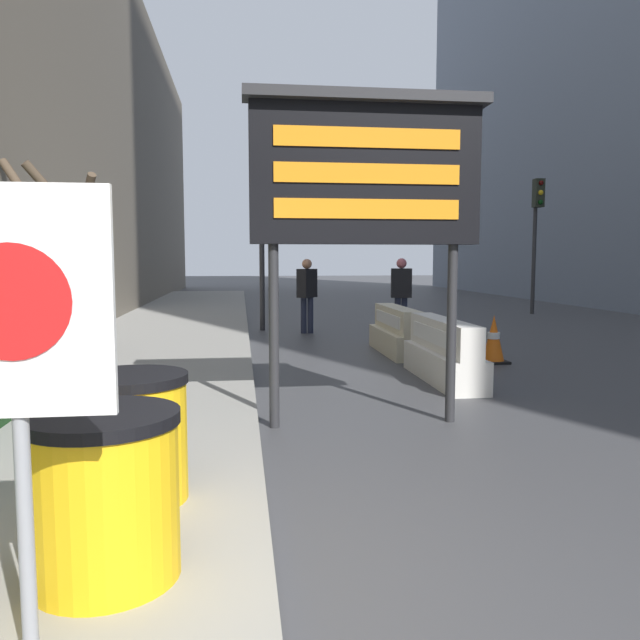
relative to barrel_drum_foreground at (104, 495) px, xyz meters
The scene contains 15 objects.
ground_plane 1.03m from the barrel_drum_foreground, 22.21° to the right, with size 120.00×120.00×0.00m, color #3F3F42.
building_left_facade 10.95m from the barrel_drum_foreground, 106.37° to the left, with size 0.40×50.40×10.58m.
bare_tree 6.58m from the barrel_drum_foreground, 106.87° to the left, with size 1.42×1.41×2.92m.
barrel_drum_foreground is the anchor object (origin of this frame).
barrel_drum_middle 1.00m from the barrel_drum_foreground, 92.53° to the left, with size 0.74×0.74×0.82m.
warning_sign 1.08m from the barrel_drum_foreground, 103.43° to the right, with size 0.71×0.08×1.81m.
message_board 4.09m from the barrel_drum_foreground, 58.42° to the left, with size 2.38×0.36×3.25m.
jersey_barrier_white 6.19m from the barrel_drum_foreground, 56.58° to the left, with size 0.52×2.20×0.85m.
jersey_barrier_cream 8.43m from the barrel_drum_foreground, 66.16° to the left, with size 0.56×2.15×0.82m.
traffic_cone_near 9.33m from the barrel_drum_foreground, 62.99° to the left, with size 0.38×0.38×0.68m.
traffic_cone_mid 8.03m from the barrel_drum_foreground, 54.20° to the left, with size 0.43×0.43×0.78m.
traffic_light_near_curb 11.76m from the barrel_drum_foreground, 84.24° to the left, with size 0.28×0.44×3.53m.
traffic_light_far_side 17.89m from the barrel_drum_foreground, 57.51° to the left, with size 0.28×0.44×4.05m.
pedestrian_worker 11.13m from the barrel_drum_foreground, 78.90° to the left, with size 0.49×0.50×1.67m.
pedestrian_passerby 11.29m from the barrel_drum_foreground, 68.16° to the left, with size 0.48×0.33×1.69m.
Camera 1 is at (-0.15, -2.67, 1.67)m, focal length 35.00 mm.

